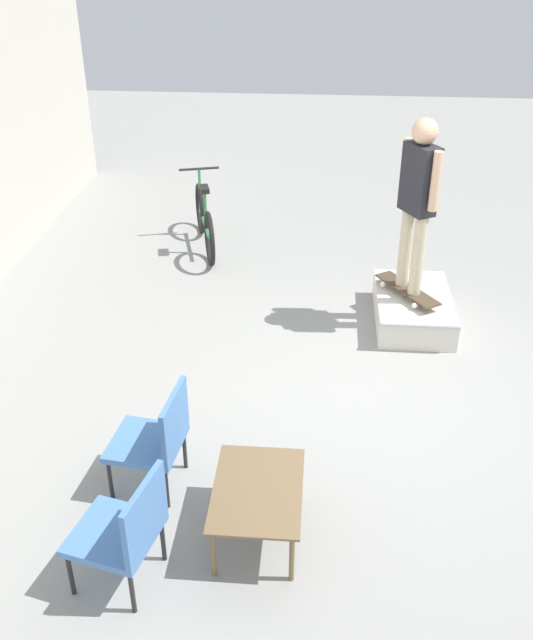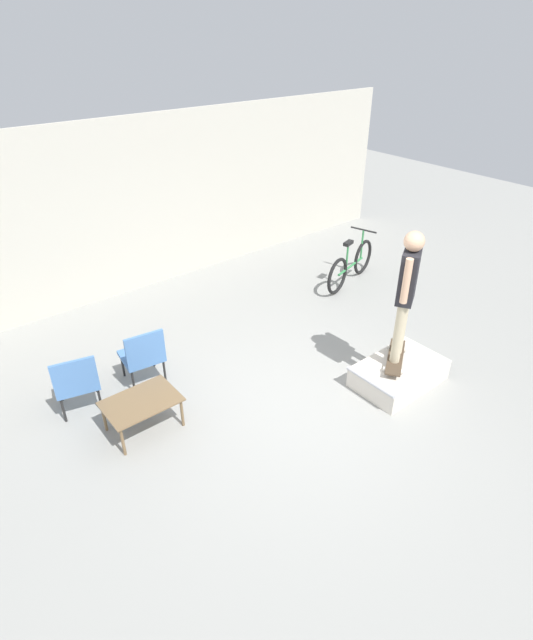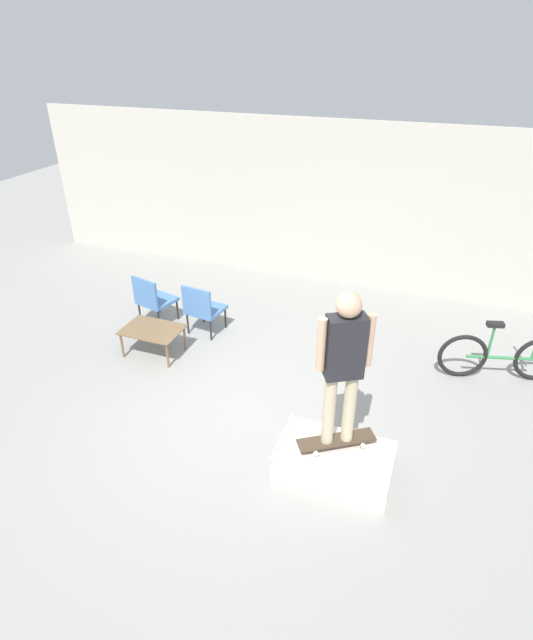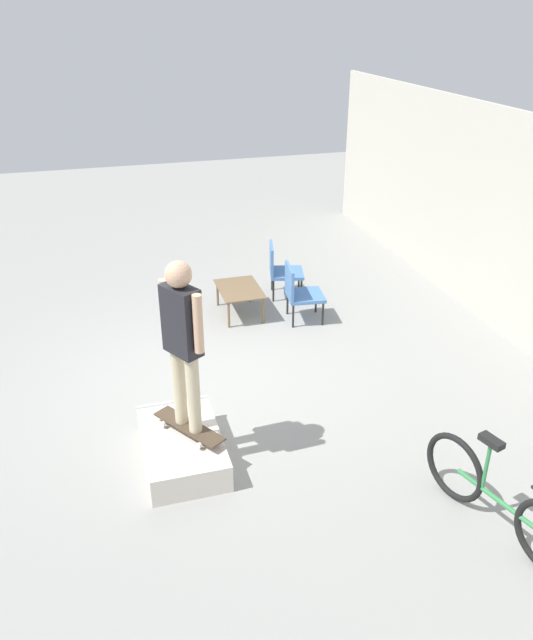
# 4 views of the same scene
# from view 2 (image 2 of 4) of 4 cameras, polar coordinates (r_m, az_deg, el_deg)

# --- Properties ---
(ground_plane) EXTENTS (24.00, 24.00, 0.00)m
(ground_plane) POSITION_cam_2_polar(r_m,az_deg,el_deg) (6.56, 3.70, -9.90)
(ground_plane) COLOR gray
(house_wall_back) EXTENTS (12.00, 0.06, 3.00)m
(house_wall_back) POSITION_cam_2_polar(r_m,az_deg,el_deg) (9.08, -15.19, 12.17)
(house_wall_back) COLOR beige
(house_wall_back) RESTS_ON ground_plane
(skate_ramp_box) EXTENTS (1.25, 0.78, 0.33)m
(skate_ramp_box) POSITION_cam_2_polar(r_m,az_deg,el_deg) (7.08, 14.87, -5.90)
(skate_ramp_box) COLOR silver
(skate_ramp_box) RESTS_ON ground_plane
(skateboard_on_ramp) EXTENTS (0.83, 0.64, 0.07)m
(skateboard_on_ramp) POSITION_cam_2_polar(r_m,az_deg,el_deg) (6.97, 14.51, -4.11)
(skateboard_on_ramp) COLOR #473828
(skateboard_on_ramp) RESTS_ON skate_ramp_box
(person_skater) EXTENTS (0.51, 0.36, 1.78)m
(person_skater) POSITION_cam_2_polar(r_m,az_deg,el_deg) (6.43, 15.75, 3.69)
(person_skater) COLOR #C6B793
(person_skater) RESTS_ON skateboard_on_ramp
(coffee_table) EXTENTS (0.87, 0.62, 0.42)m
(coffee_table) POSITION_cam_2_polar(r_m,az_deg,el_deg) (6.19, -14.11, -9.28)
(coffee_table) COLOR brown
(coffee_table) RESTS_ON ground_plane
(patio_chair_left) EXTENTS (0.63, 0.63, 0.86)m
(patio_chair_left) POSITION_cam_2_polar(r_m,az_deg,el_deg) (6.63, -20.94, -6.50)
(patio_chair_left) COLOR black
(patio_chair_left) RESTS_ON ground_plane
(patio_chair_right) EXTENTS (0.58, 0.58, 0.86)m
(patio_chair_right) POSITION_cam_2_polar(r_m,az_deg,el_deg) (6.86, -13.93, -3.81)
(patio_chair_right) COLOR black
(patio_chair_right) RESTS_ON ground_plane
(bicycle) EXTENTS (1.66, 0.62, 0.94)m
(bicycle) POSITION_cam_2_polar(r_m,az_deg,el_deg) (9.49, 9.61, 6.21)
(bicycle) COLOR black
(bicycle) RESTS_ON ground_plane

